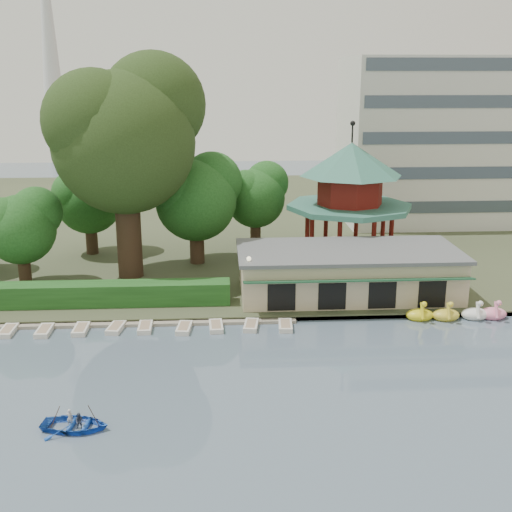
{
  "coord_description": "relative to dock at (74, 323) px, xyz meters",
  "views": [
    {
      "loc": [
        -0.75,
        -29.12,
        18.56
      ],
      "look_at": [
        2.0,
        18.0,
        5.0
      ],
      "focal_mm": 45.0,
      "sensor_mm": 36.0,
      "label": 1
    }
  ],
  "objects": [
    {
      "name": "boathouse",
      "position": [
        22.0,
        4.77,
        2.25
      ],
      "size": [
        18.6,
        9.39,
        3.9
      ],
      "color": "#C5B290",
      "rests_on": "shore"
    },
    {
      "name": "embankment",
      "position": [
        12.0,
        0.1,
        0.03
      ],
      "size": [
        220.0,
        0.6,
        0.3
      ],
      "primitive_type": "cube",
      "color": "gray",
      "rests_on": "ground"
    },
    {
      "name": "big_tree",
      "position": [
        3.17,
        11.0,
        13.53
      ],
      "size": [
        13.78,
        12.84,
        20.08
      ],
      "color": "#3A281C",
      "rests_on": "shore"
    },
    {
      "name": "ground_plane",
      "position": [
        12.0,
        -17.2,
        -0.12
      ],
      "size": [
        220.0,
        220.0,
        0.0
      ],
      "primitive_type": "plane",
      "color": "slate",
      "rests_on": "ground"
    },
    {
      "name": "broadcast_tower",
      "position": [
        -30.0,
        122.8,
        33.86
      ],
      "size": [
        8.0,
        8.0,
        96.0
      ],
      "color": "silver",
      "rests_on": "ground"
    },
    {
      "name": "office_building",
      "position": [
        44.67,
        31.8,
        9.61
      ],
      "size": [
        38.0,
        18.0,
        20.0
      ],
      "color": "silver",
      "rests_on": "shore"
    },
    {
      "name": "hedge",
      "position": [
        -3.0,
        3.3,
        1.18
      ],
      "size": [
        30.0,
        2.0,
        1.8
      ],
      "primitive_type": "cube",
      "color": "#22581F",
      "rests_on": "shore"
    },
    {
      "name": "lamp_post",
      "position": [
        13.5,
        1.8,
        3.22
      ],
      "size": [
        0.36,
        0.36,
        4.28
      ],
      "color": "black",
      "rests_on": "shore"
    },
    {
      "name": "moored_rowboats",
      "position": [
        0.63,
        -1.42,
        0.06
      ],
      "size": [
        32.3,
        2.76,
        0.36
      ],
      "color": "silver",
      "rests_on": "ground"
    },
    {
      "name": "dock",
      "position": [
        0.0,
        0.0,
        0.0
      ],
      "size": [
        34.0,
        1.6,
        0.24
      ],
      "primitive_type": "cube",
      "color": "gray",
      "rests_on": "ground"
    },
    {
      "name": "pavilion",
      "position": [
        24.0,
        14.8,
        7.36
      ],
      "size": [
        12.4,
        12.4,
        13.5
      ],
      "color": "#C5B290",
      "rests_on": "shore"
    },
    {
      "name": "small_trees",
      "position": [
        0.88,
        14.77,
        6.14
      ],
      "size": [
        39.05,
        16.55,
        10.81
      ],
      "color": "#3A281C",
      "rests_on": "shore"
    },
    {
      "name": "shore",
      "position": [
        12.0,
        34.8,
        0.08
      ],
      "size": [
        220.0,
        70.0,
        0.4
      ],
      "primitive_type": "cube",
      "color": "#424930",
      "rests_on": "ground"
    },
    {
      "name": "swan_boats",
      "position": [
        31.87,
        -0.58,
        0.28
      ],
      "size": [
        12.36,
        2.14,
        1.92
      ],
      "color": "yellow",
      "rests_on": "ground"
    },
    {
      "name": "rowboat_with_passengers",
      "position": [
        3.29,
        -15.13,
        0.41
      ],
      "size": [
        5.54,
        4.3,
        2.01
      ],
      "color": "blue",
      "rests_on": "ground"
    }
  ]
}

